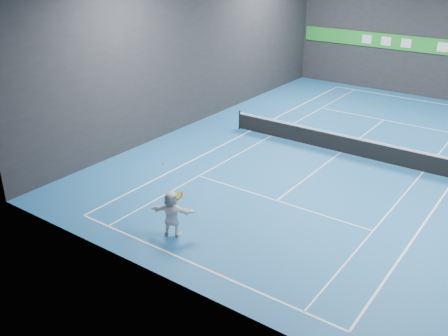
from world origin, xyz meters
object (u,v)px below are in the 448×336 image
Objects in this scene: tennis_ball at (164,164)px; tennis_net at (341,143)px; player at (172,214)px; tennis_racket at (179,196)px.

tennis_net is (2.00, 10.92, -2.22)m from tennis_ball.
player reaches higher than tennis_net.
player is 0.86m from tennis_racket.
tennis_net is at bearing 82.73° from tennis_racket.
tennis_ball is at bearing -100.40° from tennis_net.
tennis_racket is (-1.39, -10.87, 1.12)m from tennis_net.
tennis_net is at bearing 79.60° from tennis_ball.
tennis_racket is (0.36, 0.05, 0.78)m from player.
tennis_ball is 0.15× the size of tennis_racket.
player is at bearing -172.34° from tennis_racket.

